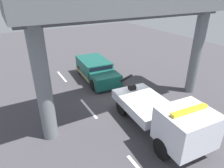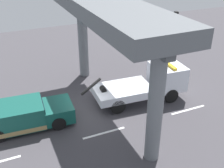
{
  "view_description": "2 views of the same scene",
  "coord_description": "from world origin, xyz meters",
  "px_view_note": "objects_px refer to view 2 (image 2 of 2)",
  "views": [
    {
      "loc": [
        10.36,
        -6.54,
        7.07
      ],
      "look_at": [
        -0.09,
        -0.67,
        1.31
      ],
      "focal_mm": 31.77,
      "sensor_mm": 36.0,
      "label": 1
    },
    {
      "loc": [
        -4.84,
        -14.51,
        10.11
      ],
      "look_at": [
        1.28,
        -0.77,
        2.11
      ],
      "focal_mm": 44.66,
      "sensor_mm": 36.0,
      "label": 2
    }
  ],
  "objects_px": {
    "tow_truck_white": "(149,83)",
    "traffic_light_far": "(175,25)",
    "towed_van_green": "(24,116)",
    "traffic_light_near": "(83,37)"
  },
  "relations": [
    {
      "from": "tow_truck_white",
      "to": "towed_van_green",
      "type": "height_order",
      "value": "tow_truck_white"
    },
    {
      "from": "towed_van_green",
      "to": "tow_truck_white",
      "type": "bearing_deg",
      "value": -0.38
    },
    {
      "from": "tow_truck_white",
      "to": "traffic_light_far",
      "type": "distance_m",
      "value": 7.97
    },
    {
      "from": "towed_van_green",
      "to": "traffic_light_far",
      "type": "relative_size",
      "value": 1.21
    },
    {
      "from": "traffic_light_near",
      "to": "traffic_light_far",
      "type": "distance_m",
      "value": 8.5
    },
    {
      "from": "traffic_light_near",
      "to": "traffic_light_far",
      "type": "bearing_deg",
      "value": 0.0
    },
    {
      "from": "towed_van_green",
      "to": "traffic_light_near",
      "type": "relative_size",
      "value": 1.19
    },
    {
      "from": "tow_truck_white",
      "to": "traffic_light_far",
      "type": "xyz_separation_m",
      "value": [
        5.65,
        5.25,
        1.99
      ]
    },
    {
      "from": "tow_truck_white",
      "to": "traffic_light_near",
      "type": "xyz_separation_m",
      "value": [
        -2.85,
        5.25,
        2.05
      ]
    },
    {
      "from": "traffic_light_near",
      "to": "tow_truck_white",
      "type": "bearing_deg",
      "value": -61.52
    }
  ]
}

